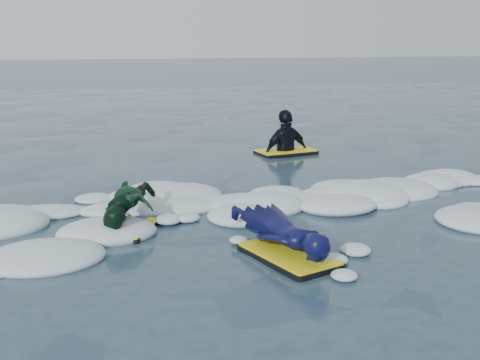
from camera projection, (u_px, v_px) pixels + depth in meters
name	position (u px, v px, depth m)	size (l,w,h in m)	color
ground	(294.00, 234.00, 6.90)	(120.00, 120.00, 0.00)	#1C3145
foam_band	(270.00, 209.00, 7.88)	(12.00, 3.10, 0.30)	white
prone_woman_unit	(283.00, 233.00, 6.24)	(0.94, 1.71, 0.42)	black
prone_child_unit	(130.00, 207.00, 7.09)	(0.95, 1.36, 0.48)	black
waiting_rider_unit	(286.00, 154.00, 11.61)	(1.25, 0.85, 1.71)	black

